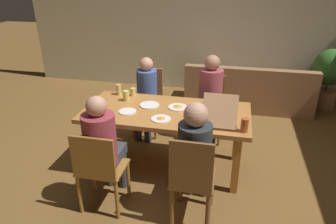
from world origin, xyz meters
TOP-DOWN VIEW (x-y plane):
  - ground_plane at (0.00, 0.00)m, footprint 20.00×20.00m
  - back_wall at (0.00, 2.89)m, footprint 6.94×0.12m
  - dining_table at (0.00, 0.00)m, footprint 1.92×0.91m
  - chair_0 at (-0.46, 0.90)m, footprint 0.38×0.43m
  - person_0 at (-0.46, 0.75)m, footprint 0.29×0.47m
  - chair_1 at (-0.46, -0.90)m, footprint 0.45×0.39m
  - person_1 at (-0.46, -0.76)m, footprint 0.32×0.53m
  - chair_2 at (0.44, -0.88)m, footprint 0.40×0.44m
  - person_2 at (0.44, -0.72)m, footprint 0.31×0.54m
  - chair_3 at (0.44, 0.90)m, footprint 0.38×0.41m
  - person_3 at (0.44, 0.76)m, footprint 0.31×0.54m
  - pizza_box_0 at (0.62, -0.07)m, footprint 0.35×0.52m
  - plate_0 at (-0.23, 0.10)m, footprint 0.24×0.24m
  - plate_1 at (-0.43, -0.13)m, footprint 0.20×0.20m
  - plate_2 at (-0.01, -0.24)m, footprint 0.21×0.21m
  - plate_3 at (0.12, 0.11)m, footprint 0.23×0.23m
  - drinking_glass_0 at (0.88, -0.33)m, footprint 0.08×0.08m
  - drinking_glass_1 at (-0.55, 0.19)m, footprint 0.08×0.08m
  - drinking_glass_2 at (-0.71, 0.36)m, footprint 0.06×0.06m
  - drinking_glass_3 at (-0.52, 0.37)m, footprint 0.07×0.07m
  - couch at (1.00, 2.14)m, footprint 2.15×0.85m
  - potted_plant at (2.33, 2.39)m, footprint 0.57×0.57m

SIDE VIEW (x-z plane):
  - ground_plane at x=0.00m, z-range 0.00..0.00m
  - couch at x=1.00m, z-range -0.12..0.67m
  - chair_2 at x=0.44m, z-range 0.02..0.98m
  - chair_3 at x=0.44m, z-range 0.05..0.96m
  - chair_1 at x=-0.46m, z-range 0.06..0.96m
  - chair_0 at x=-0.46m, z-range 0.04..0.99m
  - potted_plant at x=2.33m, z-range 0.11..1.15m
  - person_0 at x=-0.46m, z-range 0.10..1.25m
  - dining_table at x=0.00m, z-range 0.29..1.06m
  - person_1 at x=-0.46m, z-range 0.10..1.32m
  - person_2 at x=0.44m, z-range 0.10..1.33m
  - person_3 at x=0.44m, z-range 0.10..1.34m
  - plate_0 at x=-0.23m, z-range 0.76..0.77m
  - plate_1 at x=-0.43m, z-range 0.76..0.77m
  - plate_2 at x=-0.01m, z-range 0.76..0.78m
  - plate_3 at x=0.12m, z-range 0.76..0.78m
  - pizza_box_0 at x=0.62m, z-range 0.64..0.98m
  - drinking_glass_3 at x=-0.52m, z-range 0.76..0.86m
  - drinking_glass_1 at x=-0.55m, z-range 0.76..0.89m
  - drinking_glass_2 at x=-0.71m, z-range 0.76..0.90m
  - drinking_glass_0 at x=0.88m, z-range 0.76..0.91m
  - back_wall at x=0.00m, z-range 0.00..2.79m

